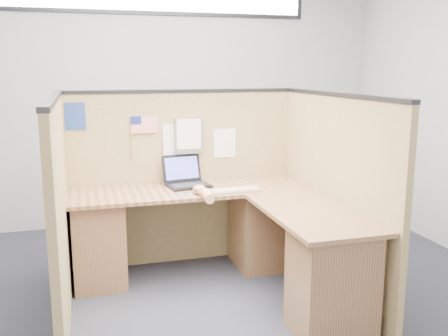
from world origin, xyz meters
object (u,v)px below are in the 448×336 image
object	(u,v)px
l_desk	(225,241)
laptop	(187,178)
mouse	(200,191)
keyboard	(235,191)

from	to	relation	value
l_desk	laptop	xyz separation A→B (m)	(-0.18, 0.54, 0.40)
laptop	mouse	world-z (taller)	laptop
l_desk	keyboard	distance (m)	0.42
keyboard	l_desk	bearing A→B (deg)	-129.43
l_desk	keyboard	size ratio (longest dim) A/B	4.70
mouse	l_desk	bearing A→B (deg)	-54.85
mouse	keyboard	bearing A→B (deg)	-4.22
l_desk	mouse	size ratio (longest dim) A/B	18.27
keyboard	mouse	xyz separation A→B (m)	(-0.29, 0.02, 0.01)
laptop	keyboard	world-z (taller)	laptop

